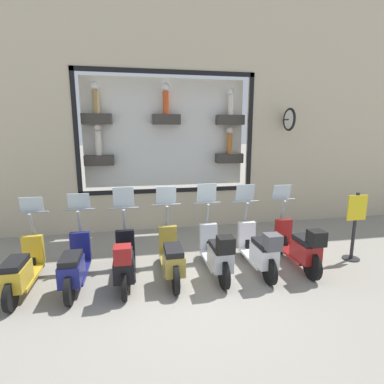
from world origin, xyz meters
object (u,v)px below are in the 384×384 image
object	(u,v)px
scooter_white_1	(259,250)
scooter_navy_5	(75,265)
scooter_black_4	(124,261)
shop_sign_post	(355,225)
scooter_yellow_6	(22,270)
scooter_silver_2	(217,252)
scooter_olive_3	(172,257)
scooter_red_0	(299,246)

from	to	relation	value
scooter_white_1	scooter_navy_5	world-z (taller)	scooter_white_1
scooter_black_4	shop_sign_post	bearing A→B (deg)	-87.75
scooter_white_1	scooter_navy_5	bearing A→B (deg)	89.05
scooter_yellow_6	scooter_black_4	bearing A→B (deg)	-91.97
scooter_silver_2	scooter_olive_3	bearing A→B (deg)	86.15
scooter_olive_3	scooter_silver_2	bearing A→B (deg)	-93.85
scooter_red_0	scooter_navy_5	distance (m)	4.36
scooter_olive_3	scooter_navy_5	bearing A→B (deg)	90.17
scooter_silver_2	shop_sign_post	bearing A→B (deg)	-86.67
scooter_black_4	scooter_silver_2	bearing A→B (deg)	-89.69
scooter_black_4	shop_sign_post	world-z (taller)	scooter_black_4
scooter_black_4	scooter_yellow_6	world-z (taller)	scooter_black_4
scooter_yellow_6	shop_sign_post	size ratio (longest dim) A/B	1.19
scooter_red_0	scooter_white_1	xyz separation A→B (m)	(-0.00, 0.87, -0.00)
scooter_olive_3	shop_sign_post	bearing A→B (deg)	-88.23
scooter_red_0	scooter_navy_5	bearing A→B (deg)	89.26
scooter_white_1	scooter_silver_2	xyz separation A→B (m)	(0.00, 0.87, 0.01)
scooter_olive_3	shop_sign_post	size ratio (longest dim) A/B	1.20
scooter_navy_5	shop_sign_post	distance (m)	5.77
scooter_silver_2	shop_sign_post	size ratio (longest dim) A/B	1.20
scooter_red_0	scooter_olive_3	bearing A→B (deg)	88.66
scooter_navy_5	shop_sign_post	world-z (taller)	scooter_navy_5
scooter_silver_2	scooter_navy_5	bearing A→B (deg)	88.83
scooter_navy_5	scooter_red_0	bearing A→B (deg)	-90.74
scooter_red_0	scooter_black_4	xyz separation A→B (m)	(-0.01, 3.49, -0.01)
scooter_silver_2	scooter_navy_5	size ratio (longest dim) A/B	1.00
scooter_yellow_6	scooter_silver_2	bearing A→B (deg)	-90.83
scooter_silver_2	shop_sign_post	world-z (taller)	scooter_silver_2
scooter_red_0	scooter_olive_3	size ratio (longest dim) A/B	1.00
scooter_white_1	scooter_silver_2	world-z (taller)	scooter_silver_2
scooter_silver_2	scooter_black_4	world-z (taller)	scooter_silver_2
scooter_white_1	shop_sign_post	distance (m)	2.30
scooter_yellow_6	shop_sign_post	bearing A→B (deg)	-88.86
scooter_silver_2	scooter_yellow_6	size ratio (longest dim) A/B	1.01
scooter_navy_5	scooter_yellow_6	distance (m)	0.87
scooter_navy_5	scooter_white_1	bearing A→B (deg)	-90.95
scooter_black_4	scooter_yellow_6	distance (m)	1.75
scooter_olive_3	scooter_yellow_6	world-z (taller)	scooter_olive_3
scooter_white_1	scooter_navy_5	size ratio (longest dim) A/B	1.00
scooter_olive_3	scooter_navy_5	size ratio (longest dim) A/B	1.00
scooter_red_0	scooter_black_4	size ratio (longest dim) A/B	1.01
scooter_red_0	scooter_olive_3	distance (m)	2.62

